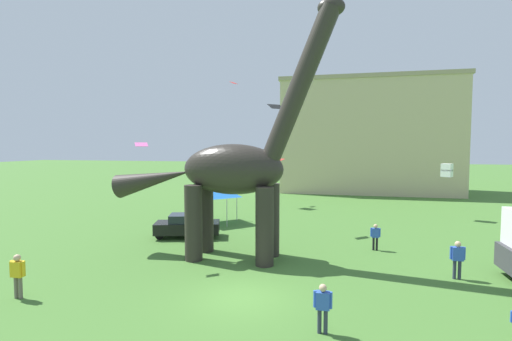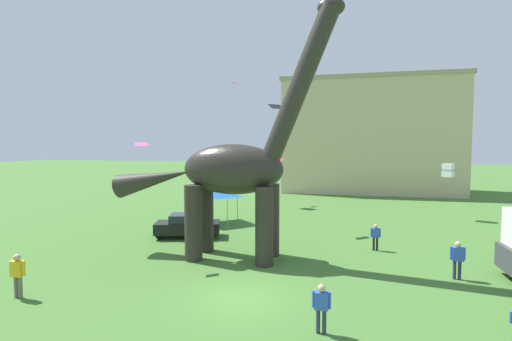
{
  "view_description": "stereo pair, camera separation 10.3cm",
  "coord_description": "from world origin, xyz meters",
  "px_view_note": "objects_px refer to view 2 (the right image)",
  "views": [
    {
      "loc": [
        3.84,
        -14.11,
        6.09
      ],
      "look_at": [
        -0.91,
        6.48,
        4.67
      ],
      "focal_mm": 26.21,
      "sensor_mm": 36.0,
      "label": 1
    },
    {
      "loc": [
        3.94,
        -14.08,
        6.09
      ],
      "look_at": [
        -0.91,
        6.48,
        4.67
      ],
      "focal_mm": 26.21,
      "sensor_mm": 36.0,
      "label": 2
    }
  ],
  "objects_px": {
    "person_far_spectator": "(18,271)",
    "kite_apex": "(141,144)",
    "person_vendor_side": "(321,304)",
    "person_near_flyer": "(376,235)",
    "person_photographer": "(458,256)",
    "dinosaur_sculpture": "(232,169)",
    "kite_mid_center": "(234,83)",
    "parked_sedan_left": "(188,225)",
    "kite_high_right": "(277,160)",
    "festival_canopy_tent": "(216,191)",
    "kite_high_left": "(276,107)",
    "kite_far_right": "(448,170)"
  },
  "relations": [
    {
      "from": "dinosaur_sculpture",
      "to": "person_far_spectator",
      "type": "height_order",
      "value": "dinosaur_sculpture"
    },
    {
      "from": "person_near_flyer",
      "to": "kite_far_right",
      "type": "height_order",
      "value": "kite_far_right"
    },
    {
      "from": "person_near_flyer",
      "to": "person_far_spectator",
      "type": "distance_m",
      "value": 17.79
    },
    {
      "from": "kite_high_right",
      "to": "person_far_spectator",
      "type": "bearing_deg",
      "value": -104.09
    },
    {
      "from": "dinosaur_sculpture",
      "to": "person_photographer",
      "type": "height_order",
      "value": "dinosaur_sculpture"
    },
    {
      "from": "kite_high_left",
      "to": "parked_sedan_left",
      "type": "bearing_deg",
      "value": -142.3
    },
    {
      "from": "festival_canopy_tent",
      "to": "kite_far_right",
      "type": "xyz_separation_m",
      "value": [
        18.14,
        5.89,
        1.5
      ]
    },
    {
      "from": "person_vendor_side",
      "to": "kite_high_right",
      "type": "xyz_separation_m",
      "value": [
        -5.82,
        24.57,
        3.66
      ]
    },
    {
      "from": "kite_far_right",
      "to": "person_far_spectator",
      "type": "bearing_deg",
      "value": -134.24
    },
    {
      "from": "festival_canopy_tent",
      "to": "dinosaur_sculpture",
      "type": "bearing_deg",
      "value": -65.46
    },
    {
      "from": "parked_sedan_left",
      "to": "kite_high_left",
      "type": "distance_m",
      "value": 10.43
    },
    {
      "from": "kite_apex",
      "to": "person_vendor_side",
      "type": "bearing_deg",
      "value": -29.78
    },
    {
      "from": "parked_sedan_left",
      "to": "kite_apex",
      "type": "height_order",
      "value": "kite_apex"
    },
    {
      "from": "parked_sedan_left",
      "to": "person_far_spectator",
      "type": "xyz_separation_m",
      "value": [
        -2.57,
        -10.77,
        0.27
      ]
    },
    {
      "from": "kite_high_right",
      "to": "person_vendor_side",
      "type": "bearing_deg",
      "value": -76.67
    },
    {
      "from": "person_far_spectator",
      "to": "kite_mid_center",
      "type": "relative_size",
      "value": 1.77
    },
    {
      "from": "kite_high_right",
      "to": "kite_mid_center",
      "type": "distance_m",
      "value": 10.21
    },
    {
      "from": "person_photographer",
      "to": "kite_high_right",
      "type": "height_order",
      "value": "kite_high_right"
    },
    {
      "from": "person_photographer",
      "to": "person_near_flyer",
      "type": "xyz_separation_m",
      "value": [
        -3.24,
        4.07,
        -0.13
      ]
    },
    {
      "from": "parked_sedan_left",
      "to": "kite_mid_center",
      "type": "bearing_deg",
      "value": 79.32
    },
    {
      "from": "festival_canopy_tent",
      "to": "kite_mid_center",
      "type": "xyz_separation_m",
      "value": [
        -1.96,
        11.79,
        10.34
      ]
    },
    {
      "from": "person_far_spectator",
      "to": "kite_mid_center",
      "type": "bearing_deg",
      "value": 126.1
    },
    {
      "from": "parked_sedan_left",
      "to": "person_vendor_side",
      "type": "xyz_separation_m",
      "value": [
        9.39,
        -10.87,
        0.18
      ]
    },
    {
      "from": "parked_sedan_left",
      "to": "kite_high_right",
      "type": "height_order",
      "value": "kite_high_right"
    },
    {
      "from": "parked_sedan_left",
      "to": "person_vendor_side",
      "type": "distance_m",
      "value": 14.37
    },
    {
      "from": "person_far_spectator",
      "to": "kite_apex",
      "type": "relative_size",
      "value": 2.32
    },
    {
      "from": "parked_sedan_left",
      "to": "person_vendor_side",
      "type": "relative_size",
      "value": 2.77
    },
    {
      "from": "parked_sedan_left",
      "to": "kite_far_right",
      "type": "xyz_separation_m",
      "value": [
        18.41,
        10.78,
        3.24
      ]
    },
    {
      "from": "parked_sedan_left",
      "to": "kite_mid_center",
      "type": "distance_m",
      "value": 20.66
    },
    {
      "from": "person_near_flyer",
      "to": "festival_canopy_tent",
      "type": "relative_size",
      "value": 0.49
    },
    {
      "from": "person_photographer",
      "to": "kite_high_right",
      "type": "relative_size",
      "value": 0.98
    },
    {
      "from": "person_far_spectator",
      "to": "kite_far_right",
      "type": "height_order",
      "value": "kite_far_right"
    },
    {
      "from": "kite_mid_center",
      "to": "parked_sedan_left",
      "type": "bearing_deg",
      "value": -84.23
    },
    {
      "from": "person_far_spectator",
      "to": "kite_high_right",
      "type": "height_order",
      "value": "kite_high_right"
    },
    {
      "from": "person_near_flyer",
      "to": "parked_sedan_left",
      "type": "bearing_deg",
      "value": -20.43
    },
    {
      "from": "kite_high_right",
      "to": "kite_high_left",
      "type": "relative_size",
      "value": 1.4
    },
    {
      "from": "person_near_flyer",
      "to": "festival_canopy_tent",
      "type": "xyz_separation_m",
      "value": [
        -11.61,
        5.3,
        1.62
      ]
    },
    {
      "from": "kite_far_right",
      "to": "kite_apex",
      "type": "xyz_separation_m",
      "value": [
        -18.52,
        -16.21,
        2.1
      ]
    },
    {
      "from": "dinosaur_sculpture",
      "to": "kite_mid_center",
      "type": "relative_size",
      "value": 13.28
    },
    {
      "from": "kite_high_left",
      "to": "kite_mid_center",
      "type": "distance_m",
      "value": 14.95
    },
    {
      "from": "festival_canopy_tent",
      "to": "kite_high_right",
      "type": "height_order",
      "value": "kite_high_right"
    },
    {
      "from": "person_near_flyer",
      "to": "person_vendor_side",
      "type": "bearing_deg",
      "value": 58.14
    },
    {
      "from": "person_photographer",
      "to": "kite_far_right",
      "type": "distance_m",
      "value": 15.89
    },
    {
      "from": "person_far_spectator",
      "to": "kite_high_left",
      "type": "xyz_separation_m",
      "value": [
        7.78,
        14.8,
        7.82
      ]
    },
    {
      "from": "dinosaur_sculpture",
      "to": "person_vendor_side",
      "type": "bearing_deg",
      "value": -75.73
    },
    {
      "from": "person_photographer",
      "to": "festival_canopy_tent",
      "type": "height_order",
      "value": "festival_canopy_tent"
    },
    {
      "from": "person_near_flyer",
      "to": "kite_high_left",
      "type": "bearing_deg",
      "value": -52.04
    },
    {
      "from": "person_near_flyer",
      "to": "kite_high_left",
      "type": "xyz_separation_m",
      "value": [
        -6.68,
        4.43,
        7.97
      ]
    },
    {
      "from": "person_far_spectator",
      "to": "kite_high_left",
      "type": "bearing_deg",
      "value": 100.21
    },
    {
      "from": "person_near_flyer",
      "to": "kite_high_right",
      "type": "relative_size",
      "value": 0.86
    }
  ]
}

